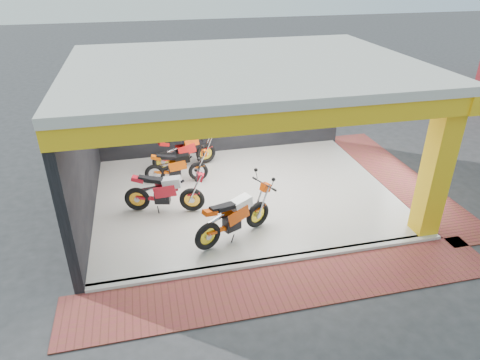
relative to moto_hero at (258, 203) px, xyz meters
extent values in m
plane|color=#2D2D30|center=(0.10, -0.26, -0.78)|extent=(80.00, 80.00, 0.00)
cube|color=white|center=(0.10, 1.74, -0.73)|extent=(8.00, 6.00, 0.10)
cube|color=beige|center=(0.10, 1.74, 2.82)|extent=(8.40, 6.40, 0.20)
cube|color=black|center=(0.10, 4.84, 0.97)|extent=(8.20, 0.20, 3.50)
cube|color=black|center=(-4.00, 1.74, 0.97)|extent=(0.20, 6.20, 3.50)
cube|color=gold|center=(3.85, -1.01, 0.97)|extent=(0.50, 0.50, 3.50)
cube|color=gold|center=(0.10, -1.26, 2.52)|extent=(8.40, 0.30, 0.40)
cube|color=gold|center=(4.10, 1.74, 2.52)|extent=(0.30, 6.40, 0.40)
cube|color=white|center=(0.10, -1.28, -0.73)|extent=(8.00, 0.20, 0.10)
cube|color=brown|center=(0.10, -2.06, -0.77)|extent=(9.00, 1.40, 0.03)
cube|color=brown|center=(4.90, 1.74, -0.77)|extent=(1.40, 7.00, 0.03)
camera|label=1|loc=(-2.40, -8.35, 5.16)|focal=32.00mm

